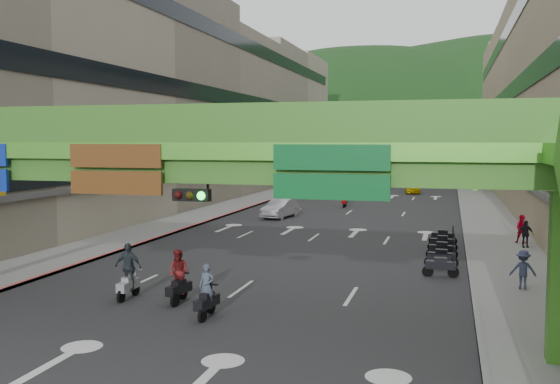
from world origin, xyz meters
TOP-DOWN VIEW (x-y plane):
  - road_slab at (0.00, 50.00)m, footprint 18.00×140.00m
  - sidewalk_left at (-11.00, 50.00)m, footprint 4.00×140.00m
  - sidewalk_right at (11.00, 50.00)m, footprint 4.00×140.00m
  - curb_left at (-9.10, 50.00)m, footprint 0.20×140.00m
  - curb_right at (9.10, 50.00)m, footprint 0.20×140.00m
  - building_row_left at (-18.93, 50.00)m, footprint 12.80×95.00m
  - overpass_near at (0.93, 5.38)m, footprint 28.00×12.27m
  - overpass_far at (0.00, 65.00)m, footprint 28.00×2.20m
  - hill_left at (-15.00, 160.00)m, footprint 168.00×140.00m
  - hill_right at (25.00, 180.00)m, footprint 208.00×176.00m
  - bunting_string at (0.00, 30.00)m, footprint 26.00×0.36m
  - scooter_rider_near at (0.20, 7.79)m, footprint 0.63×1.60m
  - scooter_rider_mid at (-1.52, 9.32)m, footprint 0.91×1.60m
  - scooter_rider_left at (-3.63, 9.35)m, footprint 1.08×1.60m
  - scooter_rider_far at (-0.99, 43.75)m, footprint 0.74×1.60m
  - parked_scooter_row at (7.80, 20.82)m, footprint 1.60×9.35m
  - car_silver at (-4.61, 35.00)m, footprint 2.25×4.60m
  - car_yellow at (4.03, 60.68)m, footprint 2.00×4.27m
  - pedestrian_red at (12.20, 26.21)m, footprint 0.89×0.74m
  - pedestrian_dark at (12.20, 24.79)m, footprint 0.92×0.48m
  - pedestrian_blue at (11.00, 14.45)m, footprint 0.73×0.47m

SIDE VIEW (x-z plane):
  - hill_left at x=-15.00m, z-range -56.00..56.00m
  - hill_right at x=25.00m, z-range -64.00..64.00m
  - road_slab at x=0.00m, z-range 0.00..0.02m
  - sidewalk_left at x=-11.00m, z-range 0.00..0.15m
  - sidewalk_right at x=11.00m, z-range 0.00..0.15m
  - curb_left at x=-9.10m, z-range 0.00..0.18m
  - curb_right at x=9.10m, z-range 0.00..0.18m
  - parked_scooter_row at x=7.80m, z-range -0.02..1.06m
  - car_yellow at x=4.03m, z-range 0.00..1.41m
  - car_silver at x=-4.61m, z-range 0.00..1.45m
  - pedestrian_dark at x=12.20m, z-range 0.00..1.50m
  - pedestrian_blue at x=11.00m, z-range 0.00..1.56m
  - pedestrian_red at x=12.20m, z-range 0.00..1.64m
  - scooter_rider_near at x=0.20m, z-range -0.08..1.79m
  - scooter_rider_far at x=-0.99m, z-range -0.01..1.84m
  - scooter_rider_mid at x=-1.52m, z-range 0.03..2.06m
  - scooter_rider_left at x=-3.63m, z-range 0.01..2.19m
  - overpass_near at x=0.93m, z-range 1.66..8.76m
  - overpass_far at x=0.00m, z-range 1.85..8.95m
  - bunting_string at x=0.00m, z-range 5.73..6.19m
  - building_row_left at x=-18.93m, z-range -0.04..18.96m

